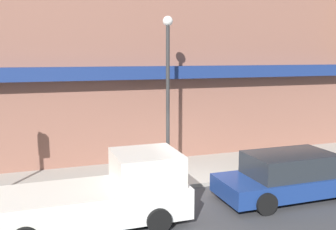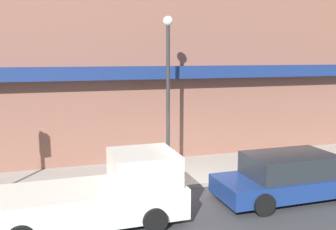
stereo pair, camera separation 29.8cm
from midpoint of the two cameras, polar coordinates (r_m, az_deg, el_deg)
ground_plane at (r=13.01m, az=3.82°, el=-10.98°), size 80.00×80.00×0.00m
sidewalk at (r=14.47m, az=1.21°, el=-8.59°), size 36.00×3.37×0.14m
building at (r=16.82m, az=-2.46°, el=10.94°), size 19.80×3.80×11.45m
pickup_truck at (r=10.28m, az=-10.63°, el=-11.88°), size 5.12×2.14×1.87m
parked_car at (r=12.49m, az=17.32°, el=-8.85°), size 4.63×2.06×1.44m
fire_hydrant at (r=14.69m, az=12.62°, el=-6.90°), size 0.18×0.18×0.68m
street_lamp at (r=13.64m, az=-0.66°, el=5.84°), size 0.36×0.36×5.71m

